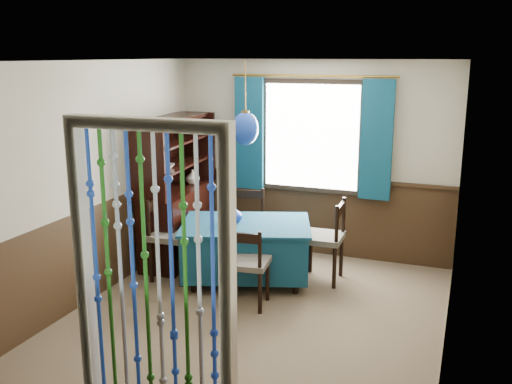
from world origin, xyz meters
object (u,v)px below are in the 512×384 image
at_px(sideboard, 177,211).
at_px(chair_far, 246,223).
at_px(chair_right, 325,238).
at_px(vase_sideboard, 193,176).
at_px(chair_left, 171,236).
at_px(pendant_lamp, 245,128).
at_px(bowl_shelf, 166,166).
at_px(vase_table, 235,215).
at_px(chair_near, 247,264).
at_px(dining_table, 246,247).

bearing_deg(sideboard, chair_far, 10.52).
height_order(chair_right, vase_sideboard, vase_sideboard).
relative_size(chair_far, chair_right, 0.95).
bearing_deg(chair_left, pendant_lamp, 103.35).
distance_m(chair_right, bowl_shelf, 2.06).
bearing_deg(chair_far, vase_sideboard, -16.15).
bearing_deg(vase_sideboard, chair_far, -7.25).
bearing_deg(vase_table, pendant_lamp, -2.75).
distance_m(chair_near, chair_right, 1.13).
distance_m(pendant_lamp, vase_sideboard, 1.50).
bearing_deg(sideboard, chair_left, -73.10).
distance_m(dining_table, chair_right, 0.91).
distance_m(chair_right, vase_table, 1.07).
bearing_deg(chair_near, dining_table, 105.99).
xyz_separation_m(pendant_lamp, vase_sideboard, (-1.05, 0.76, -0.76)).
relative_size(pendant_lamp, vase_table, 5.31).
height_order(chair_left, vase_sideboard, vase_sideboard).
bearing_deg(dining_table, pendant_lamp, -108.65).
bearing_deg(vase_sideboard, bowl_shelf, -90.00).
distance_m(chair_near, chair_far, 1.40).
relative_size(vase_table, bowl_shelf, 0.74).
xyz_separation_m(chair_left, pendant_lamp, (0.85, 0.23, 1.26)).
relative_size(vase_table, vase_sideboard, 0.82).
relative_size(chair_near, chair_far, 0.96).
xyz_separation_m(chair_far, chair_left, (-0.59, -0.88, 0.03)).
distance_m(chair_left, vase_sideboard, 1.12).
height_order(chair_right, vase_table, chair_right).
height_order(bowl_shelf, vase_sideboard, bowl_shelf).
height_order(dining_table, chair_right, chair_right).
height_order(chair_near, vase_sideboard, vase_sideboard).
relative_size(dining_table, bowl_shelf, 7.32).
xyz_separation_m(chair_right, sideboard, (-1.96, 0.08, 0.12)).
height_order(pendant_lamp, vase_table, pendant_lamp).
bearing_deg(chair_near, sideboard, 136.06).
bearing_deg(bowl_shelf, sideboard, 99.86).
bearing_deg(chair_left, vase_table, 106.57).
height_order(chair_far, vase_sideboard, vase_sideboard).
distance_m(chair_right, pendant_lamp, 1.56).
distance_m(chair_right, sideboard, 1.96).
xyz_separation_m(chair_near, vase_table, (-0.40, 0.64, 0.31)).
bearing_deg(vase_table, vase_sideboard, 140.47).
bearing_deg(chair_left, vase_sideboard, -169.92).
xyz_separation_m(dining_table, chair_right, (0.84, 0.34, 0.10)).
xyz_separation_m(chair_near, pendant_lamp, (-0.26, 0.64, 1.31)).
relative_size(dining_table, chair_left, 1.74).
bearing_deg(chair_far, pendant_lamp, 102.63).
xyz_separation_m(chair_left, chair_right, (1.69, 0.56, -0.01)).
xyz_separation_m(sideboard, vase_sideboard, (0.06, 0.34, 0.39)).
bearing_deg(chair_far, dining_table, 102.63).
xyz_separation_m(vase_table, vase_sideboard, (-0.91, 0.75, 0.23)).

